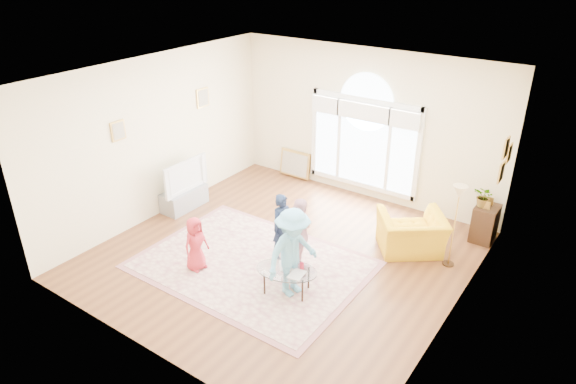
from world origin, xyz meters
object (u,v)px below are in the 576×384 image
Objects in this scene: television at (182,175)px; coffee_table at (287,271)px; tv_console at (184,198)px; area_rug at (252,264)px; armchair at (411,233)px.

coffee_table is (3.42, -1.16, -0.35)m from television.
coffee_table is at bearing -18.67° from television.
tv_console is at bearing 180.00° from television.
area_rug is 3.24× the size of armchair.
television is at bearing -0.00° from tv_console.
television reaches higher than area_rug.
coffee_table is (0.93, -0.27, 0.39)m from area_rug.
coffee_table is at bearing 25.92° from armchair.
armchair is at bearing 13.67° from tv_console.
area_rug is 3.12× the size of television.
coffee_table reaches higher than tv_console.
tv_console is 0.89× the size of coffee_table.
tv_console is 0.54m from television.
area_rug is 2.66m from tv_console.
tv_console is at bearing 144.18° from coffee_table.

